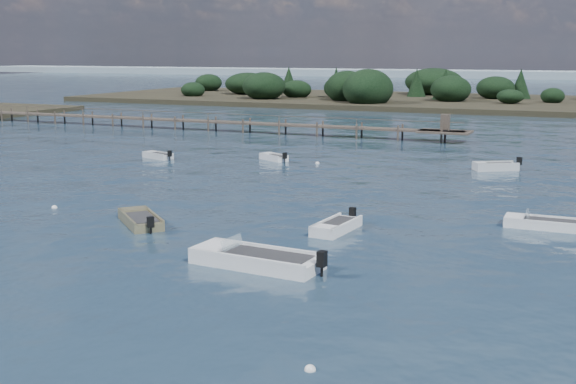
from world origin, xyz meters
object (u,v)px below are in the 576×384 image
at_px(dinghy_mid_grey, 140,221).
at_px(tender_far_grey_b, 496,168).
at_px(tender_far_white, 274,158).
at_px(dinghy_extra_a, 336,228).
at_px(tender_far_grey, 158,157).
at_px(dinghy_mid_white_a, 256,262).
at_px(dinghy_mid_white_b, 545,225).
at_px(jetty, 212,122).

bearing_deg(dinghy_mid_grey, tender_far_grey_b, 60.35).
height_order(dinghy_mid_grey, tender_far_white, dinghy_mid_grey).
bearing_deg(dinghy_extra_a, tender_far_grey, 141.68).
relative_size(dinghy_mid_white_a, tender_far_white, 2.03).
bearing_deg(dinghy_mid_white_b, tender_far_grey, 158.17).
bearing_deg(tender_far_white, dinghy_mid_grey, -82.39).
xyz_separation_m(tender_far_grey, dinghy_extra_a, (21.75, -17.19, 0.01)).
height_order(dinghy_mid_grey, tender_far_grey, dinghy_mid_grey).
height_order(dinghy_mid_white_b, dinghy_extra_a, dinghy_extra_a).
bearing_deg(dinghy_mid_grey, tender_far_white, 97.61).
height_order(dinghy_extra_a, jetty, jetty).
height_order(tender_far_white, dinghy_extra_a, dinghy_extra_a).
distance_m(tender_far_white, tender_far_grey, 9.59).
bearing_deg(tender_far_grey_b, dinghy_mid_white_a, -100.80).
height_order(tender_far_grey_b, tender_far_grey, tender_far_grey_b).
distance_m(tender_far_grey_b, jetty, 36.15).
distance_m(dinghy_mid_grey, dinghy_extra_a, 9.93).
distance_m(dinghy_mid_grey, jetty, 44.25).
xyz_separation_m(dinghy_mid_grey, tender_far_grey, (-12.18, 19.82, -0.01)).
xyz_separation_m(tender_far_grey, jetty, (-6.44, 20.31, 0.85)).
height_order(dinghy_mid_grey, jetty, jetty).
height_order(dinghy_mid_white_b, tender_far_grey, dinghy_mid_white_b).
height_order(dinghy_mid_white_b, jetty, jetty).
bearing_deg(tender_far_grey, dinghy_extra_a, -38.32).
distance_m(tender_far_white, jetty, 23.43).
relative_size(dinghy_mid_grey, tender_far_white, 1.35).
xyz_separation_m(dinghy_mid_grey, dinghy_extra_a, (9.57, 2.63, 0.00)).
bearing_deg(dinghy_mid_white_b, tender_far_grey_b, 105.39).
relative_size(dinghy_mid_white_a, dinghy_extra_a, 1.54).
xyz_separation_m(dinghy_mid_grey, dinghy_mid_white_b, (18.82, 7.40, -0.01)).
distance_m(dinghy_mid_white_a, dinghy_mid_white_b, 15.45).
bearing_deg(dinghy_mid_white_a, dinghy_extra_a, 81.49).
xyz_separation_m(dinghy_mid_white_a, dinghy_mid_white_b, (10.26, 11.54, -0.04)).
relative_size(dinghy_mid_white_b, tender_far_grey, 1.34).
bearing_deg(tender_far_grey_b, dinghy_mid_grey, -119.65).
bearing_deg(dinghy_extra_a, tender_far_grey_b, 78.51).
bearing_deg(jetty, tender_far_grey, -72.40).
bearing_deg(tender_far_white, jetty, 131.76).
distance_m(tender_far_grey, dinghy_extra_a, 27.73).
bearing_deg(jetty, dinghy_mid_grey, -65.11).
distance_m(dinghy_mid_grey, tender_far_white, 22.87).
bearing_deg(dinghy_mid_white_a, tender_far_grey_b, 79.20).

